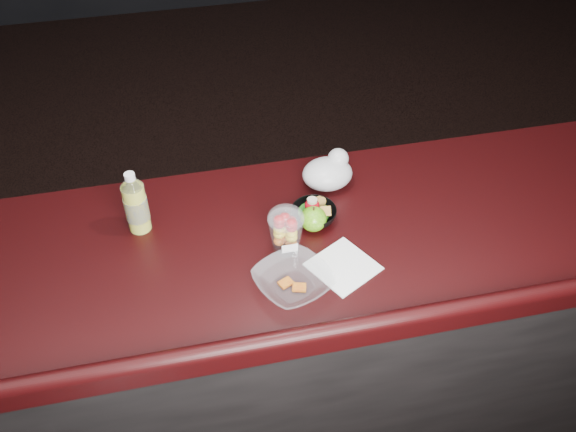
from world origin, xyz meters
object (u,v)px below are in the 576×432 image
at_px(green_apple, 313,219).
at_px(snack_bowl, 313,214).
at_px(lemonade_bottle, 136,206).
at_px(takeout_bowl, 293,281).
at_px(fruit_cup, 286,229).

xyz_separation_m(green_apple, snack_bowl, (0.01, 0.03, -0.01)).
relative_size(lemonade_bottle, takeout_bowl, 0.79).
bearing_deg(lemonade_bottle, green_apple, -12.35).
bearing_deg(fruit_cup, lemonade_bottle, 156.79).
bearing_deg(fruit_cup, snack_bowl, 43.04).
bearing_deg(lemonade_bottle, snack_bowl, -8.47).
bearing_deg(takeout_bowl, fruit_cup, 85.41).
distance_m(snack_bowl, takeout_bowl, 0.27).
distance_m(green_apple, takeout_bowl, 0.23).
height_order(fruit_cup, snack_bowl, fruit_cup).
relative_size(snack_bowl, takeout_bowl, 0.66).
distance_m(green_apple, snack_bowl, 0.04).
xyz_separation_m(green_apple, takeout_bowl, (-0.11, -0.21, -0.01)).
relative_size(fruit_cup, snack_bowl, 0.86).
xyz_separation_m(lemonade_bottle, fruit_cup, (0.40, -0.17, -0.01)).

